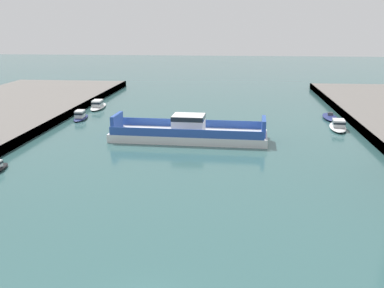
{
  "coord_description": "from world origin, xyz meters",
  "views": [
    {
      "loc": [
        4.81,
        -20.75,
        15.47
      ],
      "look_at": [
        0.0,
        28.27,
        2.0
      ],
      "focal_mm": 41.5,
      "sensor_mm": 36.0,
      "label": 1
    }
  ],
  "objects_px": {
    "moored_boat_near_left": "(338,126)",
    "moored_boat_mid_right": "(330,117)",
    "moored_boat_mid_left": "(80,116)",
    "moored_boat_far_left": "(98,105)",
    "chain_ferry": "(189,132)"
  },
  "relations": [
    {
      "from": "moored_boat_near_left",
      "to": "moored_boat_mid_right",
      "type": "distance_m",
      "value": 7.7
    },
    {
      "from": "moored_boat_mid_left",
      "to": "moored_boat_mid_right",
      "type": "distance_m",
      "value": 41.6
    },
    {
      "from": "moored_boat_mid_right",
      "to": "moored_boat_far_left",
      "type": "distance_m",
      "value": 41.8
    },
    {
      "from": "moored_boat_mid_left",
      "to": "moored_boat_far_left",
      "type": "height_order",
      "value": "moored_boat_far_left"
    },
    {
      "from": "moored_boat_near_left",
      "to": "chain_ferry",
      "type": "bearing_deg",
      "value": -159.06
    },
    {
      "from": "moored_boat_mid_left",
      "to": "moored_boat_mid_right",
      "type": "relative_size",
      "value": 0.9
    },
    {
      "from": "moored_boat_near_left",
      "to": "moored_boat_mid_left",
      "type": "height_order",
      "value": "moored_boat_near_left"
    },
    {
      "from": "chain_ferry",
      "to": "moored_boat_mid_right",
      "type": "height_order",
      "value": "chain_ferry"
    },
    {
      "from": "chain_ferry",
      "to": "moored_boat_far_left",
      "type": "relative_size",
      "value": 2.59
    },
    {
      "from": "moored_boat_mid_right",
      "to": "moored_boat_near_left",
      "type": "bearing_deg",
      "value": -92.68
    },
    {
      "from": "chain_ferry",
      "to": "moored_boat_mid_left",
      "type": "height_order",
      "value": "chain_ferry"
    },
    {
      "from": "moored_boat_near_left",
      "to": "moored_boat_mid_right",
      "type": "relative_size",
      "value": 1.08
    },
    {
      "from": "moored_boat_near_left",
      "to": "moored_boat_mid_left",
      "type": "bearing_deg",
      "value": 175.52
    },
    {
      "from": "moored_boat_far_left",
      "to": "chain_ferry",
      "type": "bearing_deg",
      "value": -47.96
    },
    {
      "from": "moored_boat_mid_right",
      "to": "moored_boat_far_left",
      "type": "bearing_deg",
      "value": 172.47
    }
  ]
}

